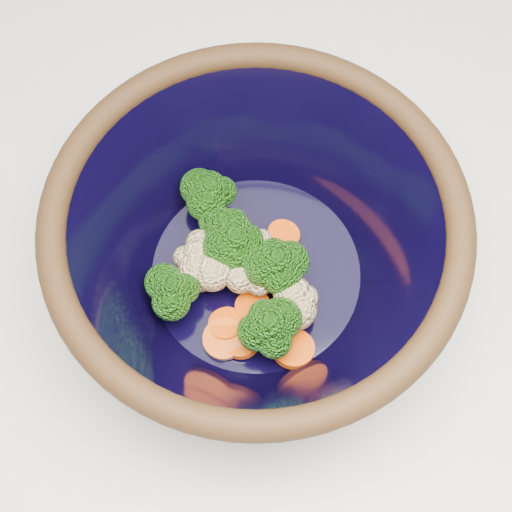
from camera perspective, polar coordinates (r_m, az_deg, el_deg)
ground at (r=1.48m, az=-0.33°, el=-16.10°), size 3.00×3.00×0.00m
counter at (r=1.03m, az=-0.46°, el=-12.79°), size 1.20×1.20×0.90m
mixing_bowl at (r=0.54m, az=-0.00°, el=0.55°), size 0.30×0.30×0.13m
vegetable_pile at (r=0.55m, az=-1.44°, el=-0.49°), size 0.14×0.18×0.06m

